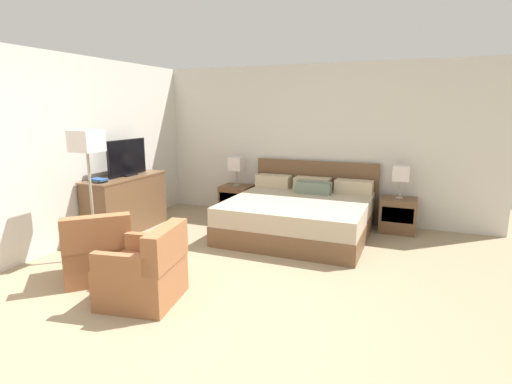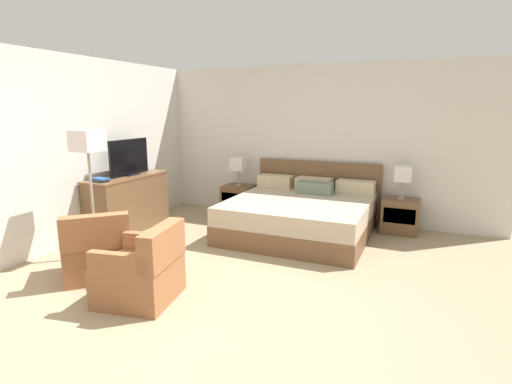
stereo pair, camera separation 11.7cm
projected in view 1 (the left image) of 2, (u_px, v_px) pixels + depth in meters
ground_plane at (182, 321)px, 3.53m from camera, size 11.39×11.39×0.00m
wall_back at (303, 143)px, 6.73m from camera, size 6.21×0.06×2.55m
wall_left at (88, 149)px, 5.66m from camera, size 0.06×5.60×2.55m
bed at (300, 214)px, 5.93m from camera, size 2.05×1.98×0.99m
nightstand_left at (237, 200)px, 7.06m from camera, size 0.52×0.46×0.52m
nightstand_right at (398, 215)px, 6.06m from camera, size 0.52×0.46×0.52m
table_lamp_left at (236, 164)px, 6.93m from camera, size 0.24×0.24×0.50m
table_lamp_right at (401, 174)px, 5.93m from camera, size 0.24×0.24×0.50m
dresser at (126, 203)px, 6.06m from camera, size 0.49×1.41×0.85m
tv at (127, 158)px, 5.99m from camera, size 0.18×0.81×0.55m
book_red_cover at (98, 181)px, 5.50m from camera, size 0.25×0.22×0.03m
book_blue_cover at (99, 179)px, 5.48m from camera, size 0.26×0.18×0.02m
armchair_by_window at (98, 253)px, 4.39m from camera, size 0.97×0.97×0.76m
armchair_companion at (146, 273)px, 3.85m from camera, size 0.80×0.79×0.76m
floor_lamp at (87, 153)px, 4.73m from camera, size 0.31×0.31×1.59m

